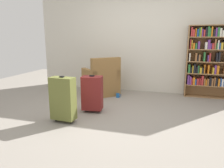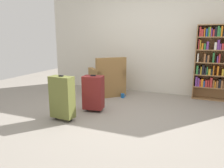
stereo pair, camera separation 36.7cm
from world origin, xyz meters
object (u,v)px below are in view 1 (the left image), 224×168
Objects in this scene: suitcase_olive at (63,99)px; mug at (118,95)px; bookshelf at (214,60)px; armchair at (101,82)px; suitcase_dark_red at (92,93)px.

mug is at bearing 74.09° from suitcase_olive.
mug is at bearing -162.84° from bookshelf.
mug is (0.44, -0.14, -0.27)m from armchair.
armchair reaches higher than mug.
suitcase_dark_red is at bearing 65.99° from suitcase_olive.
suitcase_olive is at bearing -105.91° from mug.
suitcase_olive is (-0.47, -1.63, 0.34)m from mug.
suitcase_olive reaches higher than suitcase_dark_red.
suitcase_olive is (-2.49, -2.26, -0.46)m from bookshelf.
armchair reaches higher than suitcase_dark_red.
bookshelf is 2.36× the size of suitcase_dark_red.
armchair is 1.32× the size of suitcase_olive.
mug is at bearing 79.01° from suitcase_dark_red.
mug is at bearing -17.78° from armchair.
bookshelf is 2.27m from mug.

